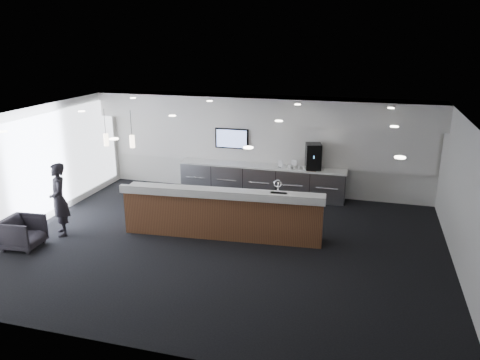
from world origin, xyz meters
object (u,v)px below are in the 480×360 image
(lounge_guest, at_px, (59,200))
(armchair, at_px, (23,233))
(service_counter, at_px, (223,213))
(coffee_machine, at_px, (313,156))

(lounge_guest, bearing_deg, armchair, -64.86)
(service_counter, height_order, lounge_guest, lounge_guest)
(coffee_machine, bearing_deg, lounge_guest, -157.08)
(service_counter, height_order, armchair, service_counter)
(coffee_machine, xyz_separation_m, lounge_guest, (-5.55, -4.17, -0.42))
(coffee_machine, height_order, lounge_guest, lounge_guest)
(lounge_guest, bearing_deg, coffee_machine, 85.51)
(coffee_machine, distance_m, lounge_guest, 6.95)
(service_counter, xyz_separation_m, coffee_machine, (1.74, 3.16, 0.75))
(service_counter, xyz_separation_m, lounge_guest, (-3.81, -1.00, 0.32))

